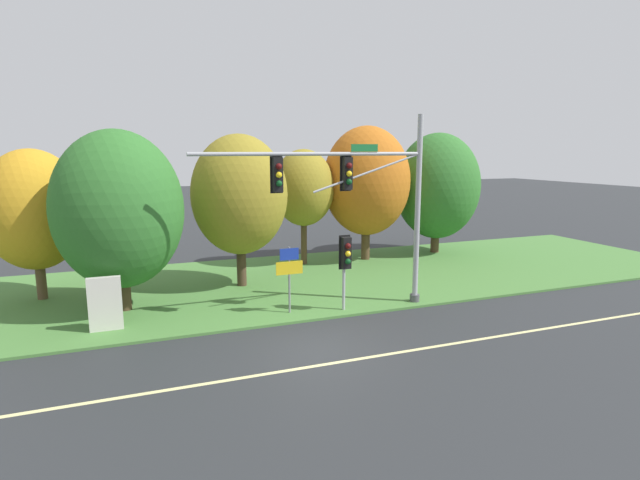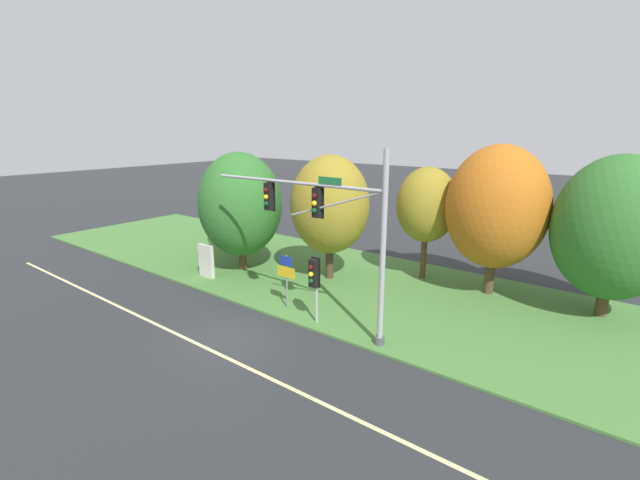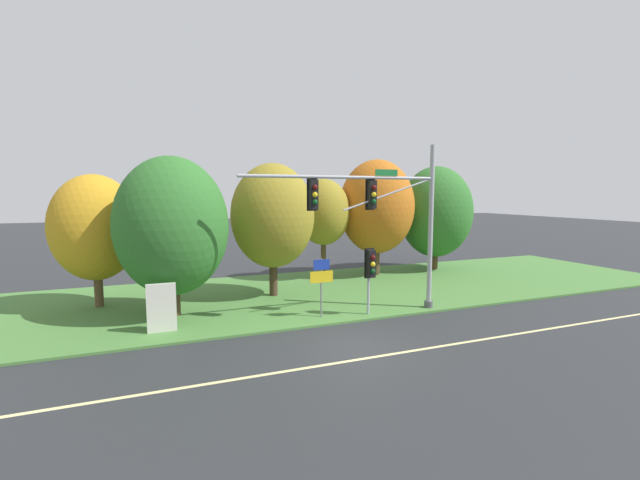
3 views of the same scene
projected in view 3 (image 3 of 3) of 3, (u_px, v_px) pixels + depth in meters
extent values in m
plane|color=#282B2D|center=(355.00, 346.00, 15.46)|extent=(160.00, 160.00, 0.00)
cube|color=beige|center=(371.00, 357.00, 14.36)|extent=(36.00, 0.16, 0.01)
cube|color=#477A38|center=(287.00, 294.00, 23.07)|extent=(48.00, 11.50, 0.10)
cylinder|color=#9EA0A5|center=(431.00, 228.00, 19.89)|extent=(0.22, 0.22, 7.59)
cylinder|color=#4C4C51|center=(428.00, 304.00, 20.29)|extent=(0.40, 0.40, 0.30)
cylinder|color=#9EA0A5|center=(344.00, 177.00, 17.98)|extent=(8.97, 0.14, 0.14)
cylinder|color=#9EA0A5|center=(389.00, 194.00, 18.89)|extent=(4.51, 0.08, 1.48)
cube|color=black|center=(372.00, 195.00, 18.56)|extent=(0.34, 0.28, 1.22)
cube|color=black|center=(370.00, 195.00, 18.71)|extent=(0.46, 0.04, 1.34)
sphere|color=#4C0C0C|center=(374.00, 188.00, 18.37)|extent=(0.22, 0.22, 0.22)
sphere|color=yellow|center=(374.00, 195.00, 18.40)|extent=(0.22, 0.22, 0.22)
sphere|color=#0C4219|center=(374.00, 202.00, 18.43)|extent=(0.22, 0.22, 0.22)
cube|color=black|center=(313.00, 195.00, 17.56)|extent=(0.34, 0.28, 1.22)
cube|color=black|center=(312.00, 195.00, 17.70)|extent=(0.46, 0.04, 1.34)
sphere|color=#4C0C0C|center=(315.00, 187.00, 17.36)|extent=(0.22, 0.22, 0.22)
sphere|color=yellow|center=(315.00, 195.00, 17.39)|extent=(0.22, 0.22, 0.22)
sphere|color=#0C4219|center=(315.00, 202.00, 17.42)|extent=(0.22, 0.22, 0.22)
cube|color=#196B33|center=(386.00, 173.00, 18.66)|extent=(1.10, 0.04, 0.28)
cylinder|color=#9EA0A5|center=(368.00, 282.00, 19.01)|extent=(0.12, 0.12, 2.88)
cube|color=black|center=(371.00, 264.00, 18.73)|extent=(0.34, 0.28, 1.22)
cube|color=black|center=(369.00, 263.00, 18.88)|extent=(0.46, 0.04, 1.34)
sphere|color=#4C0C0C|center=(373.00, 257.00, 18.54)|extent=(0.22, 0.22, 0.22)
sphere|color=yellow|center=(373.00, 264.00, 18.57)|extent=(0.22, 0.22, 0.22)
sphere|color=#0C4219|center=(373.00, 271.00, 18.60)|extent=(0.22, 0.22, 0.22)
cylinder|color=slate|center=(321.00, 288.00, 18.64)|extent=(0.08, 0.08, 2.59)
cube|color=#193399|center=(322.00, 265.00, 18.50)|extent=(0.75, 0.03, 0.45)
cube|color=gold|center=(322.00, 277.00, 18.55)|extent=(1.06, 0.03, 0.50)
cylinder|color=brown|center=(98.00, 279.00, 20.29)|extent=(0.40, 0.40, 2.70)
ellipsoid|color=#C68C1E|center=(95.00, 228.00, 20.02)|extent=(3.98, 3.98, 4.98)
cylinder|color=#4C3823|center=(174.00, 286.00, 18.90)|extent=(0.49, 0.49, 2.63)
ellipsoid|color=#2D6B28|center=(172.00, 226.00, 18.61)|extent=(4.85, 4.85, 6.06)
cylinder|color=#423021|center=(273.00, 267.00, 22.53)|extent=(0.43, 0.43, 3.03)
ellipsoid|color=olive|center=(273.00, 216.00, 22.24)|extent=(4.34, 4.34, 5.43)
cylinder|color=#4C3823|center=(323.00, 252.00, 27.09)|extent=(0.33, 0.33, 3.30)
ellipsoid|color=olive|center=(323.00, 212.00, 26.81)|extent=(3.33, 3.33, 4.16)
cylinder|color=#4C3823|center=(376.00, 251.00, 28.34)|extent=(0.49, 0.49, 3.16)
ellipsoid|color=#B76019|center=(377.00, 207.00, 28.02)|extent=(4.91, 4.91, 6.14)
cylinder|color=#4C3823|center=(434.00, 250.00, 30.48)|extent=(0.51, 0.51, 2.68)
ellipsoid|color=#2D6B28|center=(436.00, 212.00, 30.18)|extent=(5.10, 5.10, 6.38)
cube|color=beige|center=(161.00, 308.00, 16.66)|extent=(1.10, 0.24, 1.90)
cube|color=#4C4C51|center=(151.00, 331.00, 16.61)|extent=(0.10, 0.20, 0.10)
cube|color=#4C4C51|center=(173.00, 329.00, 16.90)|extent=(0.10, 0.20, 0.10)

